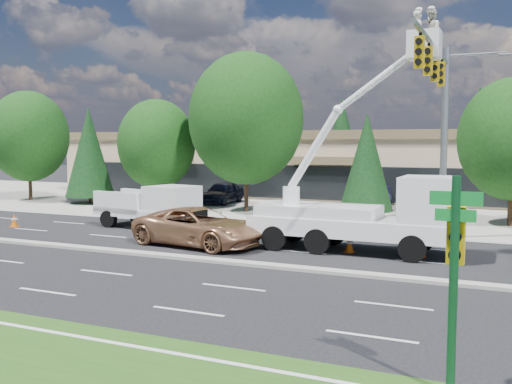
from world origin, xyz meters
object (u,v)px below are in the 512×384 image
at_px(street_sign_pole, 455,262).
at_px(minivan, 198,227).
at_px(signal_mast, 440,108).
at_px(utility_pickup, 152,211).
at_px(bucket_truck, 371,203).

bearing_deg(street_sign_pole, minivan, 136.20).
distance_m(signal_mast, street_sign_pole, 15.99).
distance_m(utility_pickup, minivan, 5.74).
relative_size(signal_mast, utility_pickup, 1.58).
relative_size(street_sign_pole, utility_pickup, 0.62).
height_order(signal_mast, bucket_truck, bucket_truck).
xyz_separation_m(signal_mast, minivan, (-9.71, -4.24, -5.21)).
bearing_deg(minivan, signal_mast, -57.55).
bearing_deg(minivan, street_sign_pole, -124.96).
relative_size(utility_pickup, minivan, 1.06).
bearing_deg(utility_pickup, bucket_truck, 2.91).
xyz_separation_m(street_sign_pole, bucket_truck, (-4.30, 12.59, -0.34)).
xyz_separation_m(utility_pickup, minivan, (4.70, -3.31, -0.12)).
height_order(utility_pickup, minivan, utility_pickup).
distance_m(street_sign_pole, utility_pickup, 21.93).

